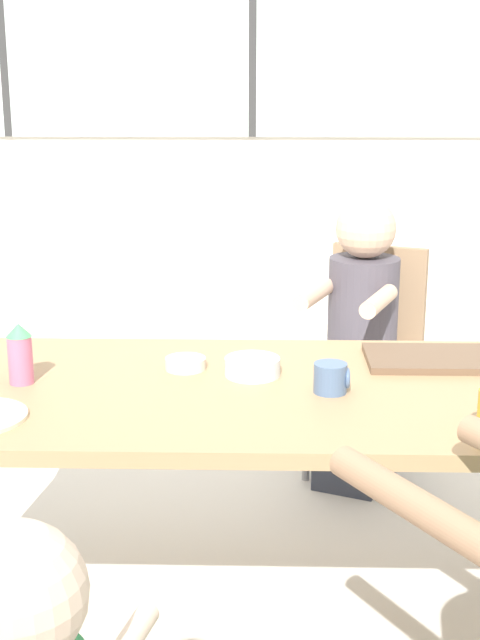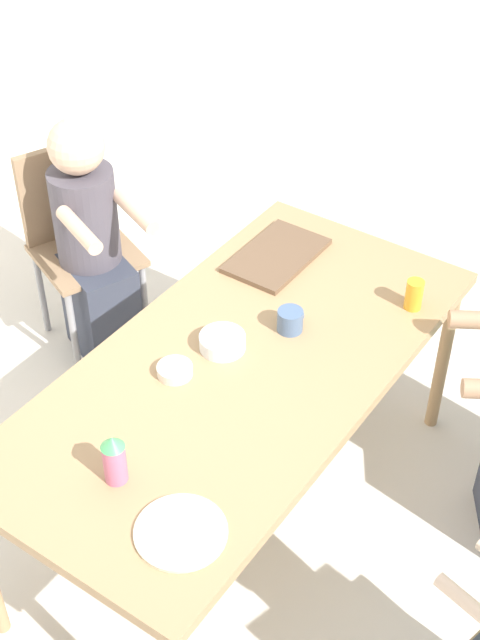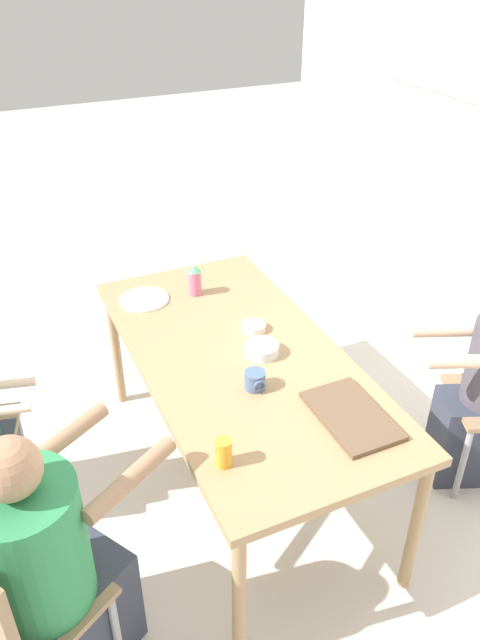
{
  "view_description": "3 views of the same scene",
  "coord_description": "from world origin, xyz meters",
  "px_view_note": "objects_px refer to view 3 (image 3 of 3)",
  "views": [
    {
      "loc": [
        0.05,
        -2.2,
        1.54
      ],
      "look_at": [
        0.0,
        0.0,
        0.93
      ],
      "focal_mm": 50.0,
      "sensor_mm": 36.0,
      "label": 1
    },
    {
      "loc": [
        -1.71,
        -1.19,
        2.65
      ],
      "look_at": [
        0.0,
        0.0,
        0.93
      ],
      "focal_mm": 50.0,
      "sensor_mm": 36.0,
      "label": 2
    },
    {
      "loc": [
        2.02,
        -0.91,
        2.34
      ],
      "look_at": [
        0.0,
        0.0,
        0.93
      ],
      "focal_mm": 35.0,
      "sensor_mm": 36.0,
      "label": 3
    }
  ],
  "objects_px": {
    "coffee_mug": "(255,380)",
    "juice_glass": "(224,452)",
    "person_man_blue_shirt": "(51,577)",
    "bowl_white_shallow": "(254,327)",
    "sippy_cup": "(195,279)",
    "bowl_cereal": "(262,349)",
    "chair_for_man_blue_shirt": "(7,611)"
  },
  "relations": [
    {
      "from": "juice_glass",
      "to": "person_man_blue_shirt",
      "type": "bearing_deg",
      "value": -88.81
    },
    {
      "from": "sippy_cup",
      "to": "juice_glass",
      "type": "xyz_separation_m",
      "value": [
        1.15,
        -0.33,
        -0.03
      ]
    },
    {
      "from": "sippy_cup",
      "to": "bowl_white_shallow",
      "type": "bearing_deg",
      "value": 16.77
    },
    {
      "from": "chair_for_man_blue_shirt",
      "to": "person_man_blue_shirt",
      "type": "relative_size",
      "value": 0.78
    },
    {
      "from": "juice_glass",
      "to": "bowl_cereal",
      "type": "height_order",
      "value": "juice_glass"
    },
    {
      "from": "chair_for_man_blue_shirt",
      "to": "sippy_cup",
      "type": "distance_m",
      "value": 1.7
    },
    {
      "from": "person_man_blue_shirt",
      "to": "sippy_cup",
      "type": "bearing_deg",
      "value": 108.8
    },
    {
      "from": "bowl_white_shallow",
      "to": "person_man_blue_shirt",
      "type": "bearing_deg",
      "value": -55.99
    },
    {
      "from": "chair_for_man_blue_shirt",
      "to": "bowl_white_shallow",
      "type": "xyz_separation_m",
      "value": [
        -0.83,
        1.24,
        0.23
      ]
    },
    {
      "from": "chair_for_man_blue_shirt",
      "to": "coffee_mug",
      "type": "xyz_separation_m",
      "value": [
        -0.44,
        1.06,
        0.25
      ]
    },
    {
      "from": "juice_glass",
      "to": "bowl_white_shallow",
      "type": "xyz_separation_m",
      "value": [
        -0.72,
        0.46,
        -0.04
      ]
    },
    {
      "from": "juice_glass",
      "to": "bowl_white_shallow",
      "type": "distance_m",
      "value": 0.86
    },
    {
      "from": "coffee_mug",
      "to": "bowl_white_shallow",
      "type": "bearing_deg",
      "value": 155.38
    },
    {
      "from": "coffee_mug",
      "to": "sippy_cup",
      "type": "height_order",
      "value": "sippy_cup"
    },
    {
      "from": "bowl_cereal",
      "to": "person_man_blue_shirt",
      "type": "bearing_deg",
      "value": -62.14
    },
    {
      "from": "person_man_blue_shirt",
      "to": "juice_glass",
      "type": "distance_m",
      "value": 0.7
    },
    {
      "from": "juice_glass",
      "to": "bowl_cereal",
      "type": "bearing_deg",
      "value": 142.77
    },
    {
      "from": "chair_for_man_blue_shirt",
      "to": "juice_glass",
      "type": "relative_size",
      "value": 8.13
    },
    {
      "from": "person_man_blue_shirt",
      "to": "sippy_cup",
      "type": "xyz_separation_m",
      "value": [
        -1.16,
        0.97,
        0.33
      ]
    },
    {
      "from": "person_man_blue_shirt",
      "to": "coffee_mug",
      "type": "distance_m",
      "value": 1.02
    },
    {
      "from": "bowl_cereal",
      "to": "coffee_mug",
      "type": "bearing_deg",
      "value": -32.41
    },
    {
      "from": "coffee_mug",
      "to": "juice_glass",
      "type": "relative_size",
      "value": 0.84
    },
    {
      "from": "person_man_blue_shirt",
      "to": "bowl_white_shallow",
      "type": "distance_m",
      "value": 1.34
    },
    {
      "from": "coffee_mug",
      "to": "bowl_white_shallow",
      "type": "relative_size",
      "value": 0.81
    },
    {
      "from": "sippy_cup",
      "to": "coffee_mug",
      "type": "bearing_deg",
      "value": -3.58
    },
    {
      "from": "coffee_mug",
      "to": "sippy_cup",
      "type": "distance_m",
      "value": 0.82
    },
    {
      "from": "sippy_cup",
      "to": "juice_glass",
      "type": "height_order",
      "value": "sippy_cup"
    },
    {
      "from": "coffee_mug",
      "to": "bowl_white_shallow",
      "type": "height_order",
      "value": "coffee_mug"
    },
    {
      "from": "coffee_mug",
      "to": "juice_glass",
      "type": "distance_m",
      "value": 0.44
    },
    {
      "from": "bowl_white_shallow",
      "to": "coffee_mug",
      "type": "bearing_deg",
      "value": -24.62
    },
    {
      "from": "coffee_mug",
      "to": "bowl_white_shallow",
      "type": "distance_m",
      "value": 0.43
    },
    {
      "from": "chair_for_man_blue_shirt",
      "to": "coffee_mug",
      "type": "distance_m",
      "value": 1.18
    }
  ]
}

